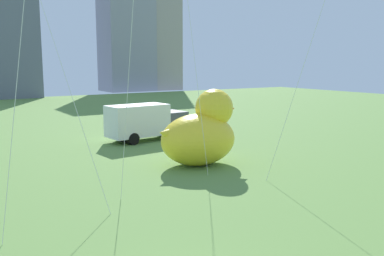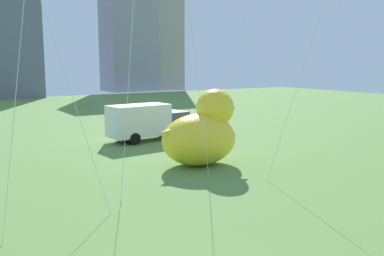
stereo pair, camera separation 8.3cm
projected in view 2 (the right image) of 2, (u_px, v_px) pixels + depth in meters
name	position (u px, v px, depth m)	size (l,w,h in m)	color
giant_inflatable_duck	(202.00, 133.00, 25.44)	(5.46, 3.50, 4.52)	yellow
box_truck	(147.00, 122.00, 33.50)	(6.67, 2.97, 2.85)	white
city_skyline	(46.00, 16.00, 78.85)	(70.57, 14.74, 41.81)	#9E938C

